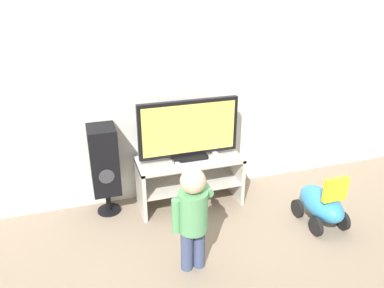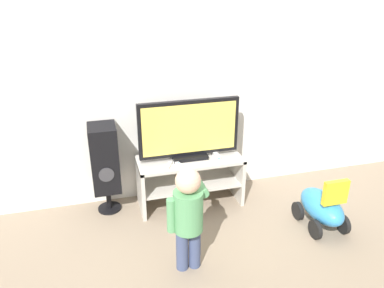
# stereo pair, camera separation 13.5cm
# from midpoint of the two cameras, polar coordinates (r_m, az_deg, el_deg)

# --- Properties ---
(ground_plane) EXTENTS (16.00, 16.00, 0.00)m
(ground_plane) POSITION_cam_midpoint_polar(r_m,az_deg,el_deg) (3.85, 1.55, -10.55)
(ground_plane) COLOR gray
(wall_back) EXTENTS (10.00, 0.06, 2.60)m
(wall_back) POSITION_cam_midpoint_polar(r_m,az_deg,el_deg) (3.78, -0.55, 10.48)
(wall_back) COLOR silver
(wall_back) RESTS_ON ground_plane
(tv_stand) EXTENTS (1.06, 0.44, 0.52)m
(tv_stand) POSITION_cam_midpoint_polar(r_m,az_deg,el_deg) (3.85, 0.66, -4.60)
(tv_stand) COLOR beige
(tv_stand) RESTS_ON ground_plane
(television) EXTENTS (1.01, 0.20, 0.61)m
(television) POSITION_cam_midpoint_polar(r_m,az_deg,el_deg) (3.67, 0.60, 2.08)
(television) COLOR black
(television) RESTS_ON tv_stand
(game_console) EXTENTS (0.04, 0.20, 0.04)m
(game_console) POSITION_cam_midpoint_polar(r_m,az_deg,el_deg) (3.82, 4.61, -1.59)
(game_console) COLOR white
(game_console) RESTS_ON tv_stand
(remote_primary) EXTENTS (0.09, 0.13, 0.03)m
(remote_primary) POSITION_cam_midpoint_polar(r_m,az_deg,el_deg) (3.62, -2.49, -3.27)
(remote_primary) COLOR white
(remote_primary) RESTS_ON tv_stand
(remote_secondary) EXTENTS (0.07, 0.13, 0.03)m
(remote_secondary) POSITION_cam_midpoint_polar(r_m,az_deg,el_deg) (3.64, -1.03, -3.06)
(remote_secondary) COLOR white
(remote_secondary) RESTS_ON tv_stand
(child) EXTENTS (0.34, 0.50, 0.91)m
(child) POSITION_cam_midpoint_polar(r_m,az_deg,el_deg) (2.93, 0.75, -10.22)
(child) COLOR #3F4C72
(child) RESTS_ON ground_plane
(speaker_tower) EXTENTS (0.26, 0.33, 0.92)m
(speaker_tower) POSITION_cam_midpoint_polar(r_m,az_deg,el_deg) (3.72, -12.16, -2.34)
(speaker_tower) COLOR black
(speaker_tower) RESTS_ON ground_plane
(ride_on_toy) EXTENTS (0.33, 0.56, 0.57)m
(ride_on_toy) POSITION_cam_midpoint_polar(r_m,az_deg,el_deg) (3.79, 20.20, -8.96)
(ride_on_toy) COLOR #338CD1
(ride_on_toy) RESTS_ON ground_plane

